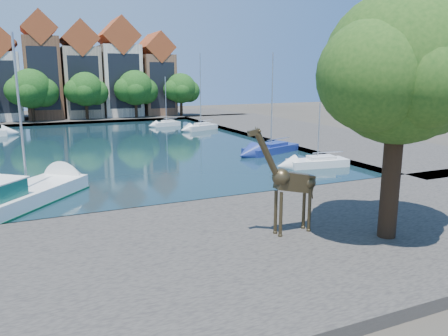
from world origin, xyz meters
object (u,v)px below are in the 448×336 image
object	(u,v)px
motorsailer	(8,197)
sailboat_right_a	(318,161)
giraffe_statue	(290,182)
plane_tree	(402,74)

from	to	relation	value
motorsailer	sailboat_right_a	bearing A→B (deg)	6.64
giraffe_statue	motorsailer	distance (m)	16.05
motorsailer	giraffe_statue	bearing A→B (deg)	-41.56
plane_tree	sailboat_right_a	size ratio (longest dim) A/B	1.13
plane_tree	motorsailer	size ratio (longest dim) A/B	1.06
giraffe_statue	sailboat_right_a	size ratio (longest dim) A/B	0.52
plane_tree	sailboat_right_a	xyz separation A→B (m)	(7.38, 15.45, -7.09)
giraffe_statue	sailboat_right_a	distance (m)	17.60
giraffe_statue	plane_tree	bearing A→B (deg)	-29.04
giraffe_statue	motorsailer	xyz separation A→B (m)	(-11.91, 10.56, -2.09)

